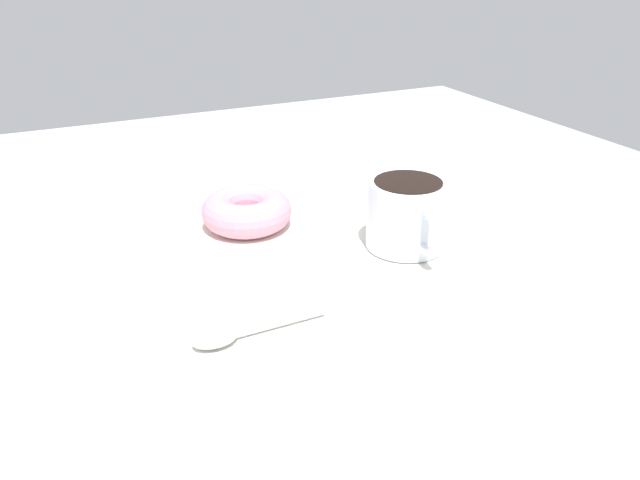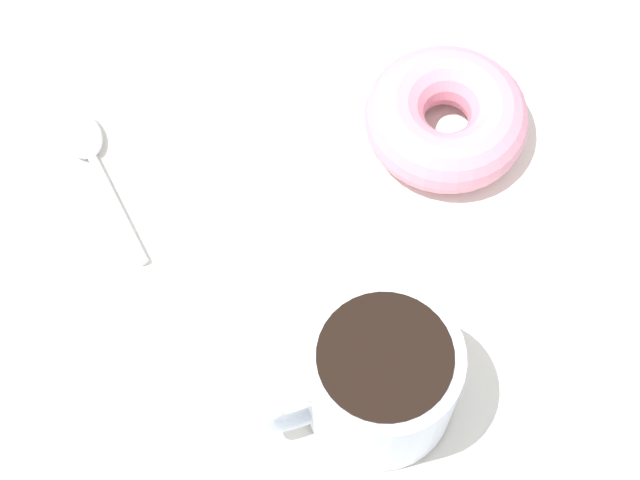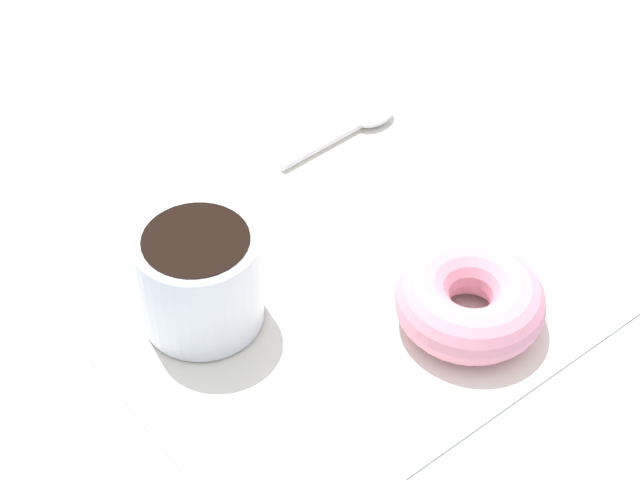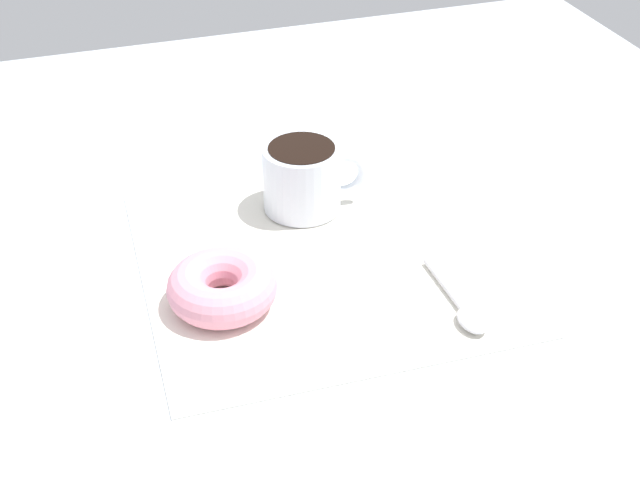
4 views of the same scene
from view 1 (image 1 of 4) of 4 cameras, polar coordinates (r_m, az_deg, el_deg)
ground_plane at (r=61.69cm, az=-2.49°, el=-2.75°), size 120.00×120.00×2.00cm
napkin at (r=61.08cm, az=0.00°, el=-1.81°), size 34.35×34.35×0.30cm
coffee_cup at (r=62.54cm, az=7.97°, el=2.42°), size 10.66×7.90×6.94cm
donut at (r=67.62cm, az=-6.72°, el=2.68°), size 9.73×9.73×3.58cm
spoon at (r=49.63cm, az=-8.14°, el=-8.57°), size 2.46×11.28×0.90cm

